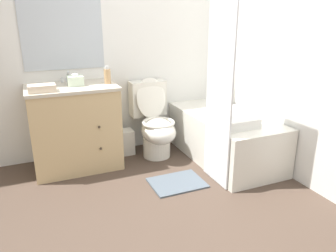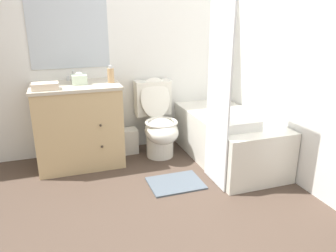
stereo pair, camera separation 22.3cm
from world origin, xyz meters
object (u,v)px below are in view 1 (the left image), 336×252
vanity_cabinet (75,126)px  wastebasket (124,142)px  soap_dispenser (107,76)px  bathtub (224,136)px  hand_towel_folded (42,88)px  tissue_box (75,80)px  toilet (155,123)px  bath_towel_folded (238,123)px  sink_faucet (68,79)px  bath_mat (177,183)px

vanity_cabinet → wastebasket: vanity_cabinet is taller
vanity_cabinet → soap_dispenser: bearing=-5.2°
vanity_cabinet → bathtub: (1.51, -0.42, -0.19)m
hand_towel_folded → tissue_box: bearing=27.7°
bathtub → tissue_box: tissue_box is taller
toilet → wastebasket: 0.42m
hand_towel_folded → vanity_cabinet: bearing=32.4°
vanity_cabinet → bath_towel_folded: (1.39, -0.83, 0.10)m
toilet → bath_towel_folded: 0.97m
bathtub → soap_dispenser: (-1.15, 0.39, 0.68)m
sink_faucet → tissue_box: (0.05, -0.22, 0.01)m
sink_faucet → hand_towel_folded: sink_faucet is taller
sink_faucet → wastebasket: size_ratio=0.51×
bathtub → bath_towel_folded: (-0.12, -0.41, 0.29)m
sink_faucet → soap_dispenser: 0.43m
bath_mat → hand_towel_folded: bearing=150.6°
wastebasket → hand_towel_folded: 1.13m
bathtub → wastebasket: size_ratio=5.05×
soap_dispenser → tissue_box: bearing=175.1°
hand_towel_folded → bathtub: bearing=-7.9°
sink_faucet → bathtub: sink_faucet is taller
sink_faucet → vanity_cabinet: bearing=-90.0°
toilet → soap_dispenser: 0.74m
sink_faucet → tissue_box: size_ratio=0.98×
hand_towel_folded → bath_mat: size_ratio=0.48×
vanity_cabinet → soap_dispenser: size_ratio=4.92×
wastebasket → bathtub: bearing=-28.6°
vanity_cabinet → soap_dispenser: 0.61m
sink_faucet → bathtub: (1.51, -0.63, -0.63)m
sink_faucet → soap_dispenser: size_ratio=0.81×
sink_faucet → bath_mat: bearing=-51.2°
toilet → tissue_box: 0.96m
toilet → bathtub: (0.66, -0.38, -0.12)m
soap_dispenser → hand_towel_folded: size_ratio=0.74×
bathtub → soap_dispenser: size_ratio=8.06×
tissue_box → vanity_cabinet: bearing=172.9°
sink_faucet → wastebasket: bearing=-10.6°
wastebasket → soap_dispenser: bearing=-141.2°
soap_dispenser → bath_mat: (0.43, -0.74, -0.92)m
sink_faucet → bathtub: bearing=-22.7°
sink_faucet → tissue_box: sink_faucet is taller
bathtub → bath_towel_folded: bearing=-106.0°
bathtub → bath_mat: bearing=-154.0°
hand_towel_folded → bath_mat: hand_towel_folded is taller
vanity_cabinet → tissue_box: 0.46m
tissue_box → hand_towel_folded: tissue_box is taller
bath_mat → toilet: bearing=85.3°
bath_mat → sink_faucet: bearing=128.8°
wastebasket → bath_mat: (0.26, -0.88, -0.13)m
bathtub → tissue_box: size_ratio=9.75×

